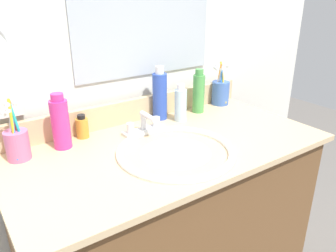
# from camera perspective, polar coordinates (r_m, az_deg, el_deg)

# --- Properties ---
(vanity_cabinet) EXTENTS (1.04, 0.51, 0.77)m
(vanity_cabinet) POSITION_cam_1_polar(r_m,az_deg,el_deg) (1.36, 0.17, -18.75)
(vanity_cabinet) COLOR brown
(vanity_cabinet) RESTS_ON ground_plane
(countertop) EXTENTS (1.08, 0.55, 0.02)m
(countertop) POSITION_cam_1_polar(r_m,az_deg,el_deg) (1.14, 0.20, -3.67)
(countertop) COLOR #D1B284
(countertop) RESTS_ON vanity_cabinet
(backsplash) EXTENTS (1.08, 0.02, 0.09)m
(backsplash) POSITION_cam_1_polar(r_m,az_deg,el_deg) (1.33, -6.33, 2.63)
(backsplash) COLOR #D1B284
(backsplash) RESTS_ON countertop
(back_wall) EXTENTS (2.18, 0.04, 1.30)m
(back_wall) POSITION_cam_1_polar(r_m,az_deg,el_deg) (1.45, -7.20, -3.58)
(back_wall) COLOR silver
(back_wall) RESTS_ON ground_plane
(mirror_panel) EXTENTS (0.60, 0.01, 0.56)m
(mirror_panel) POSITION_cam_1_polar(r_m,az_deg,el_deg) (1.33, -3.98, 20.61)
(mirror_panel) COLOR #B2BCC6
(hand_towel) EXTENTS (0.11, 0.04, 0.22)m
(hand_towel) POSITION_cam_1_polar(r_m,az_deg,el_deg) (1.17, -26.63, 6.57)
(hand_towel) COLOR silver
(sink_basin) EXTENTS (0.39, 0.39, 0.11)m
(sink_basin) POSITION_cam_1_polar(r_m,az_deg,el_deg) (1.10, 1.30, -5.93)
(sink_basin) COLOR white
(sink_basin) RESTS_ON countertop
(faucet) EXTENTS (0.16, 0.10, 0.08)m
(faucet) POSITION_cam_1_polar(r_m,az_deg,el_deg) (1.22, -4.03, 0.05)
(faucet) COLOR silver
(faucet) RESTS_ON countertop
(bottle_gel_clear) EXTENTS (0.05, 0.05, 0.15)m
(bottle_gel_clear) POSITION_cam_1_polar(r_m,az_deg,el_deg) (1.32, 2.17, 3.73)
(bottle_gel_clear) COLOR silver
(bottle_gel_clear) RESTS_ON countertop
(bottle_soap_pink) EXTENTS (0.06, 0.06, 0.19)m
(bottle_soap_pink) POSITION_cam_1_polar(r_m,az_deg,el_deg) (1.14, -17.84, 0.52)
(bottle_soap_pink) COLOR #D8338C
(bottle_soap_pink) RESTS_ON countertop
(bottle_toner_green) EXTENTS (0.05, 0.05, 0.19)m
(bottle_toner_green) POSITION_cam_1_polar(r_m,az_deg,el_deg) (1.42, 5.23, 5.72)
(bottle_toner_green) COLOR #4C9E4C
(bottle_toner_green) RESTS_ON countertop
(bottle_oil_amber) EXTENTS (0.04, 0.04, 0.09)m
(bottle_oil_amber) POSITION_cam_1_polar(r_m,az_deg,el_deg) (1.22, -14.39, -0.21)
(bottle_oil_amber) COLOR gold
(bottle_oil_amber) RESTS_ON countertop
(bottle_shampoo_blue) EXTENTS (0.06, 0.06, 0.21)m
(bottle_shampoo_blue) POSITION_cam_1_polar(r_m,az_deg,el_deg) (1.33, -1.41, 5.26)
(bottle_shampoo_blue) COLOR #2D4CB2
(bottle_shampoo_blue) RESTS_ON countertop
(cup_pink) EXTENTS (0.07, 0.08, 0.20)m
(cup_pink) POSITION_cam_1_polar(r_m,az_deg,el_deg) (1.12, -24.31, -2.60)
(cup_pink) COLOR #D16693
(cup_pink) RESTS_ON countertop
(cup_blue_plastic) EXTENTS (0.08, 0.09, 0.19)m
(cup_blue_plastic) POSITION_cam_1_polar(r_m,az_deg,el_deg) (1.54, 8.91, 5.76)
(cup_blue_plastic) COLOR #3F66B7
(cup_blue_plastic) RESTS_ON countertop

